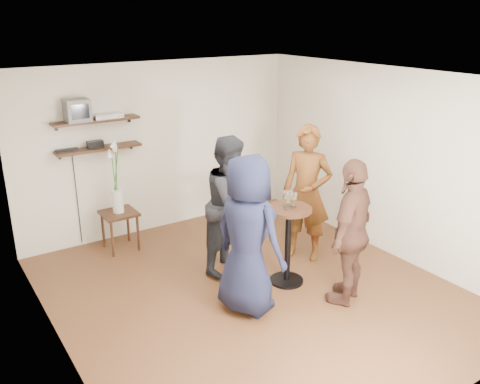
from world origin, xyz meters
The scene contains 18 objects.
room centered at (0.00, 0.00, 1.30)m, with size 4.58×5.08×2.68m.
shelf_upper centered at (-1.00, 2.38, 1.85)m, with size 1.20×0.25×0.04m, color black.
shelf_lower centered at (-1.00, 2.38, 1.45)m, with size 1.20×0.25×0.04m, color black.
crt_monitor centered at (-1.25, 2.38, 2.02)m, with size 0.32×0.30×0.30m, color #59595B.
dvd_deck centered at (-0.83, 2.38, 1.90)m, with size 0.40×0.24×0.06m, color silver.
radio centered at (-1.04, 2.38, 1.52)m, with size 0.22×0.10×0.10m, color black.
power_strip centered at (-1.43, 2.42, 1.48)m, with size 0.30×0.05×0.03m, color black.
side_table centered at (-0.90, 2.05, 0.48)m, with size 0.48×0.48×0.57m.
vase_lilies centered at (-0.90, 2.05, 0.92)m, with size 0.20×0.21×1.09m.
drinks_table centered at (0.51, -0.04, 0.65)m, with size 0.56×0.56×1.02m.
wine_glass_fl centered at (0.44, -0.08, 1.15)m, with size 0.07×0.07×0.20m.
wine_glass_fr centered at (0.57, -0.06, 1.15)m, with size 0.06×0.06×0.19m.
wine_glass_bl centered at (0.49, 0.01, 1.15)m, with size 0.07×0.07×0.20m.
wine_glass_br centered at (0.54, -0.02, 1.16)m, with size 0.07×0.07×0.20m.
person_plaid centered at (1.17, 0.40, 0.94)m, with size 0.68×0.45×1.88m, color #A01312.
person_dark centered at (0.13, 0.67, 0.91)m, with size 0.88×0.69×1.82m, color black.
person_navy centered at (-0.26, -0.28, 0.93)m, with size 0.90×0.59×1.85m, color black.
person_brown centered at (0.85, -0.77, 0.88)m, with size 1.03×0.43×1.75m, color #482A1F.
Camera 1 is at (-3.16, -4.52, 3.25)m, focal length 38.00 mm.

